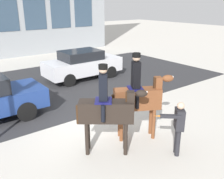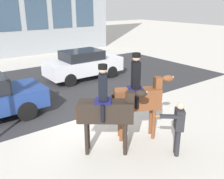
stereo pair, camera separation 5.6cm
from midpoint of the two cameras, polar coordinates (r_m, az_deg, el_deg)
ground_plane at (r=8.99m, az=-4.93°, el=-7.55°), size 80.00×80.00×0.00m
road_surface at (r=12.98m, az=-16.14°, el=0.37°), size 19.75×8.50×0.01m
mounted_horse_lead at (r=6.76m, az=-0.87°, el=-4.45°), size 1.65×1.38×2.56m
mounted_horse_companion at (r=7.53m, az=6.30°, el=-1.51°), size 1.73×1.14×2.70m
pedestrian_bystander at (r=7.04m, az=15.11°, el=-7.81°), size 0.88×0.57×1.57m
street_car_far_lane at (r=13.92m, az=-6.43°, el=5.81°), size 4.23×1.83×1.58m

